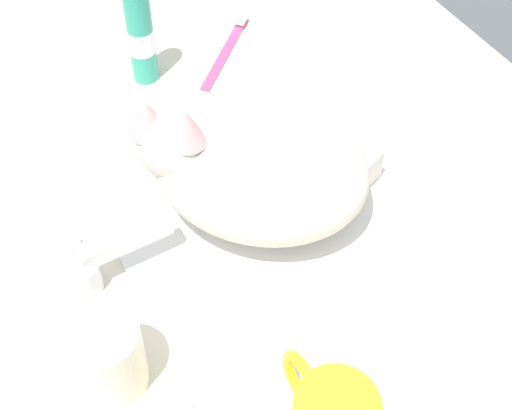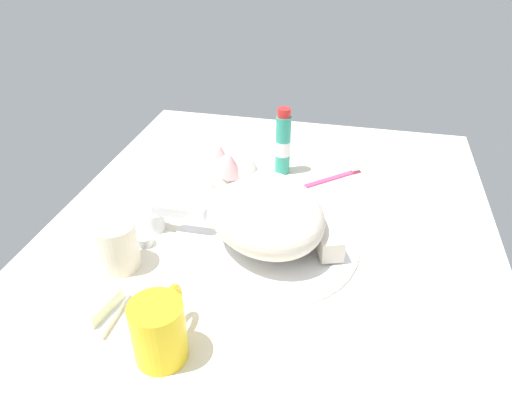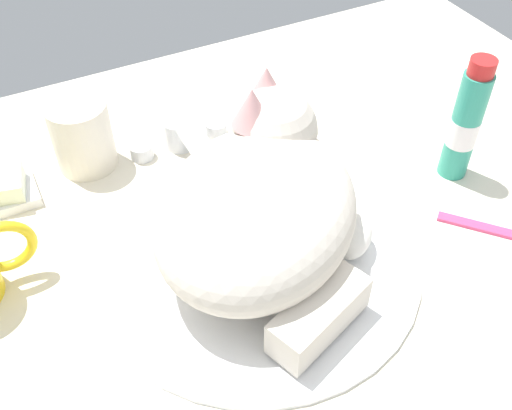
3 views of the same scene
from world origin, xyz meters
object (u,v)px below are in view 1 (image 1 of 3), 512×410
object	(u,v)px
cat	(249,163)
toothbrush	(227,47)
rinse_cup	(107,357)
toothpaste_bottle	(140,33)
faucet	(98,265)

from	to	relation	value
cat	toothbrush	size ratio (longest dim) A/B	2.39
rinse_cup	toothpaste_bottle	size ratio (longest dim) A/B	0.56
faucet	toothbrush	xyz separation A→B (cm)	(26.08, -29.08, -2.08)
faucet	toothbrush	size ratio (longest dim) A/B	1.02
faucet	rinse_cup	size ratio (longest dim) A/B	1.51
rinse_cup	toothbrush	world-z (taller)	rinse_cup
faucet	cat	distance (cm)	18.76
toothpaste_bottle	toothbrush	xyz separation A→B (cm)	(-0.49, -11.72, -6.48)
faucet	rinse_cup	bearing A→B (deg)	162.42
faucet	rinse_cup	xyz separation A→B (cm)	(-11.00, 3.48, 1.57)
toothpaste_bottle	toothbrush	distance (cm)	13.40
faucet	toothpaste_bottle	xyz separation A→B (cm)	(26.57, -17.36, 4.40)
faucet	toothpaste_bottle	world-z (taller)	toothpaste_bottle
cat	rinse_cup	bearing A→B (deg)	118.87
faucet	cat	world-z (taller)	cat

